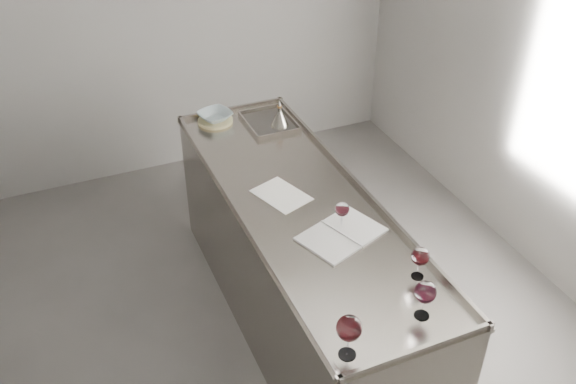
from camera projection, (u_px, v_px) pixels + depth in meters
name	position (u px, v px, depth m)	size (l,w,h in m)	color
room_shell	(230.00, 180.00, 2.93)	(4.54, 5.04, 2.84)	#595653
counter	(300.00, 265.00, 3.85)	(0.77, 2.42, 0.97)	gray
wine_glass_left	(349.00, 329.00, 2.59)	(0.11, 0.11, 0.21)	white
wine_glass_middle	(425.00, 293.00, 2.78)	(0.10, 0.10, 0.19)	white
wine_glass_right	(420.00, 257.00, 3.00)	(0.09, 0.09, 0.17)	white
wine_glass_small	(342.00, 210.00, 3.33)	(0.08, 0.08, 0.15)	white
notebook	(341.00, 234.00, 3.33)	(0.49, 0.42, 0.02)	white
loose_paper_top	(281.00, 195.00, 3.63)	(0.22, 0.31, 0.00)	white
trivet	(215.00, 121.00, 4.34)	(0.24, 0.24, 0.02)	#C4B97F
ceramic_bowl	(215.00, 116.00, 4.32)	(0.22, 0.22, 0.05)	#9AADB3
wine_funnel	(280.00, 118.00, 4.27)	(0.13, 0.13, 0.19)	gray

